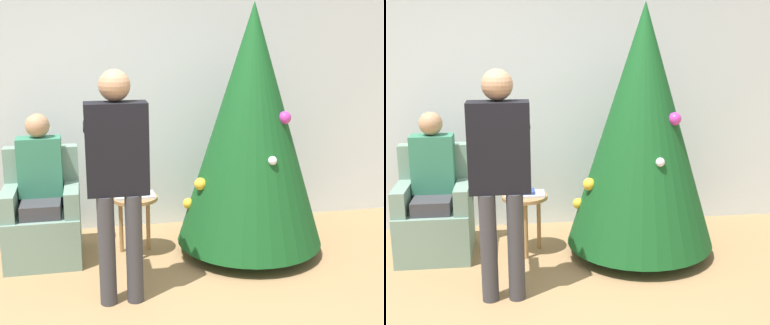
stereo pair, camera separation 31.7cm
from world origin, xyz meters
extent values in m
cube|color=silver|center=(0.00, 2.23, 1.35)|extent=(8.00, 0.06, 2.70)
cylinder|color=brown|center=(0.92, 1.38, 0.05)|extent=(0.10, 0.10, 0.10)
cone|color=#144C1E|center=(0.92, 1.38, 1.12)|extent=(1.26, 1.26, 2.04)
sphere|color=gold|center=(0.46, 1.28, 0.67)|extent=(0.11, 0.11, 0.11)
sphere|color=white|center=(0.98, 0.99, 0.91)|extent=(0.07, 0.07, 0.07)
sphere|color=gold|center=(0.39, 1.44, 0.45)|extent=(0.09, 0.09, 0.09)
sphere|color=#B23399|center=(1.13, 1.16, 1.22)|extent=(0.11, 0.11, 0.11)
cube|color=gray|center=(-0.85, 1.53, 0.21)|extent=(0.62, 0.61, 0.43)
cube|color=gray|center=(-0.85, 1.76, 0.68)|extent=(0.62, 0.14, 0.52)
cube|color=gray|center=(-1.10, 1.53, 0.53)|extent=(0.12, 0.55, 0.22)
cube|color=gray|center=(-0.60, 1.53, 0.53)|extent=(0.12, 0.55, 0.22)
cylinder|color=#38383D|center=(-0.95, 1.33, 0.21)|extent=(0.11, 0.11, 0.43)
cylinder|color=#38383D|center=(-0.75, 1.33, 0.21)|extent=(0.11, 0.11, 0.43)
cube|color=#38383D|center=(-0.85, 1.48, 0.49)|extent=(0.32, 0.40, 0.12)
cube|color=#337A5B|center=(-0.85, 1.63, 0.80)|extent=(0.36, 0.20, 0.50)
sphere|color=tan|center=(-0.85, 1.63, 1.15)|extent=(0.20, 0.20, 0.20)
cylinder|color=#38383D|center=(-0.35, 0.65, 0.40)|extent=(0.12, 0.12, 0.81)
cylinder|color=#38383D|center=(-0.16, 0.65, 0.40)|extent=(0.12, 0.12, 0.81)
cube|color=black|center=(-0.25, 0.71, 1.12)|extent=(0.43, 0.20, 0.64)
sphere|color=tan|center=(-0.25, 0.74, 1.55)|extent=(0.22, 0.22, 0.22)
cylinder|color=black|center=(-0.44, 0.90, 1.25)|extent=(0.08, 0.30, 0.08)
cylinder|color=black|center=(-0.07, 0.90, 1.25)|extent=(0.08, 0.30, 0.08)
cube|color=white|center=(-0.07, 1.09, 1.25)|extent=(0.04, 0.14, 0.04)
cylinder|color=#A37547|center=(-0.07, 1.49, 0.51)|extent=(0.40, 0.40, 0.03)
cylinder|color=#A37547|center=(-0.07, 1.35, 0.25)|extent=(0.04, 0.04, 0.50)
cylinder|color=#A37547|center=(0.05, 1.56, 0.25)|extent=(0.04, 0.04, 0.50)
cylinder|color=#A37547|center=(-0.19, 1.56, 0.25)|extent=(0.04, 0.04, 0.50)
cube|color=silver|center=(-0.07, 1.49, 0.54)|extent=(0.34, 0.21, 0.02)
cube|color=navy|center=(-0.07, 1.49, 0.56)|extent=(0.17, 0.13, 0.02)
camera|label=1|loc=(-0.46, -2.90, 1.91)|focal=50.00mm
camera|label=2|loc=(-0.14, -2.95, 1.91)|focal=50.00mm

